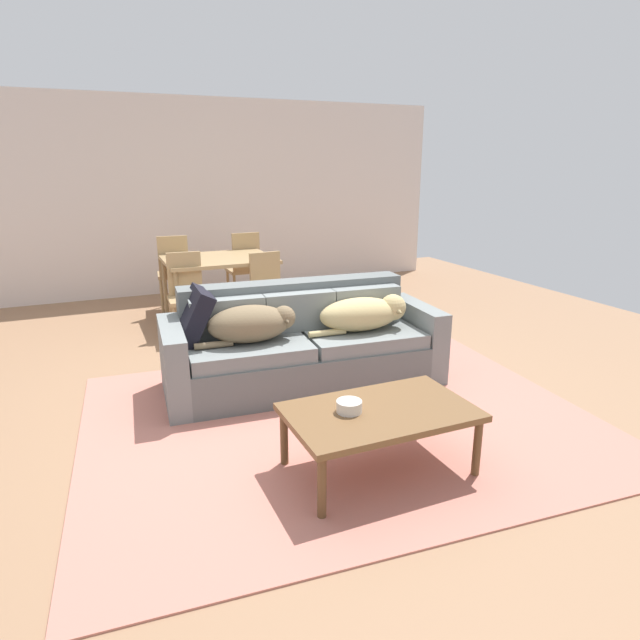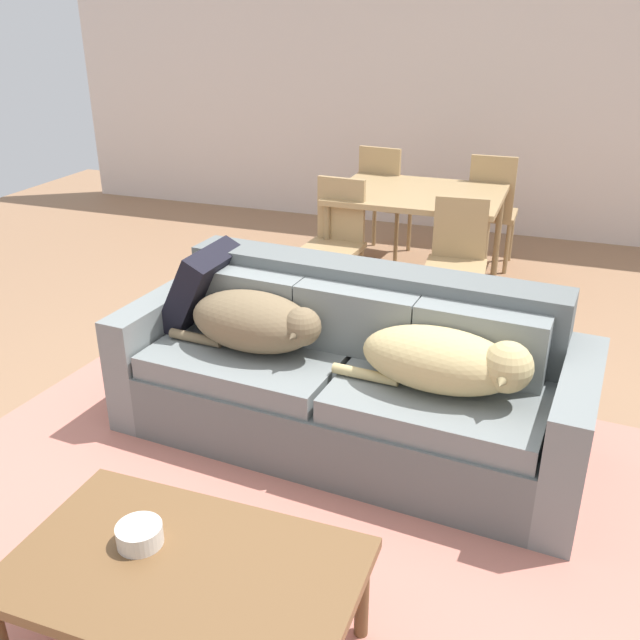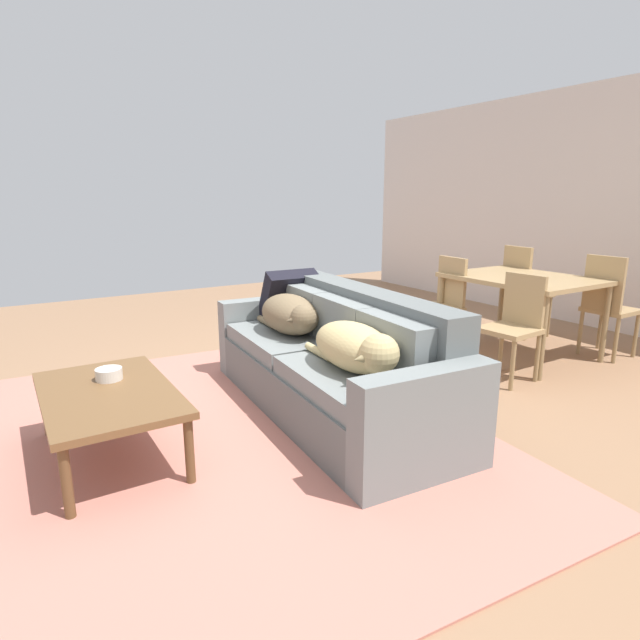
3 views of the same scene
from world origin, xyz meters
TOP-DOWN VIEW (x-y plane):
  - ground_plane at (0.00, 0.00)m, footprint 10.00×10.00m
  - back_partition at (0.00, 4.00)m, footprint 8.00×0.12m
  - area_rug at (0.30, -0.70)m, footprint 3.85×3.16m
  - couch at (0.30, 0.08)m, footprint 2.36×1.03m
  - dog_on_left_cushion at (-0.15, -0.01)m, footprint 0.82×0.42m
  - dog_on_right_cushion at (0.80, -0.09)m, footprint 0.89×0.42m
  - throw_pillow_by_left_arm at (-0.57, 0.20)m, footprint 0.34×0.46m
  - coffee_table at (0.22, -1.40)m, footprint 1.12×0.68m
  - bowl_on_coffee_table at (0.03, -1.35)m, footprint 0.15×0.15m
  - dining_table at (0.13, 2.29)m, footprint 1.25×1.00m
  - dining_chair_near_left at (-0.35, 1.76)m, footprint 0.42×0.42m
  - dining_chair_near_right at (0.55, 1.68)m, footprint 0.43×0.43m
  - dining_chair_far_left at (-0.30, 2.89)m, footprint 0.44×0.44m
  - dining_chair_far_right at (0.61, 2.90)m, footprint 0.40×0.40m

SIDE VIEW (x-z plane):
  - ground_plane at x=0.00m, z-range 0.00..0.00m
  - area_rug at x=0.30m, z-range 0.00..0.01m
  - couch at x=0.30m, z-range -0.09..0.76m
  - coffee_table at x=0.22m, z-range 0.16..0.58m
  - bowl_on_coffee_table at x=0.03m, z-range 0.42..0.49m
  - dining_chair_near_right at x=0.55m, z-range 0.05..0.92m
  - dining_chair_near_left at x=-0.35m, z-range 0.05..0.96m
  - dining_chair_far_right at x=0.61m, z-range 0.04..1.00m
  - dining_chair_far_left at x=-0.30m, z-range 0.05..1.02m
  - dog_on_right_cushion at x=0.80m, z-range 0.47..0.76m
  - dog_on_left_cushion at x=-0.15m, z-range 0.47..0.76m
  - throw_pillow_by_left_arm at x=-0.57m, z-range 0.44..0.90m
  - dining_table at x=0.13m, z-range 0.31..1.06m
  - back_partition at x=0.00m, z-range 0.00..2.70m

